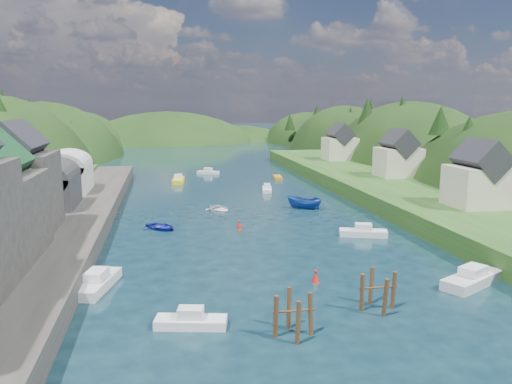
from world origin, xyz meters
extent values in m
plane|color=black|center=(0.00, 50.00, 0.00)|extent=(600.00, 600.00, 0.00)
ellipsoid|color=black|center=(-45.00, 75.00, -9.10)|extent=(44.00, 75.56, 52.00)
ellipsoid|color=black|center=(-45.00, 118.00, -8.43)|extent=(44.00, 75.56, 48.19)
ellipsoid|color=black|center=(-45.00, 160.00, -6.82)|extent=(44.00, 75.56, 39.00)
ellipsoid|color=black|center=(45.00, 75.00, -8.40)|extent=(36.00, 75.56, 48.00)
ellipsoid|color=black|center=(45.00, 118.00, -7.78)|extent=(36.00, 75.56, 44.49)
ellipsoid|color=black|center=(45.00, 160.00, -6.30)|extent=(36.00, 75.56, 36.00)
ellipsoid|color=black|center=(-10.00, 170.00, -10.00)|extent=(80.00, 60.00, 44.00)
ellipsoid|color=black|center=(18.00, 180.00, -12.00)|extent=(70.00, 56.00, 36.00)
cone|color=black|center=(-39.20, 62.04, 13.01)|extent=(4.73, 4.73, 6.48)
cone|color=black|center=(-42.29, 74.45, 13.79)|extent=(4.34, 4.34, 8.39)
cone|color=black|center=(-39.40, 83.49, 8.40)|extent=(5.28, 5.28, 5.13)
cone|color=black|center=(-42.89, 97.14, 12.60)|extent=(4.77, 4.77, 7.13)
cone|color=black|center=(-34.42, 101.64, 8.38)|extent=(4.07, 4.07, 4.76)
cone|color=black|center=(-39.99, 115.69, 10.01)|extent=(4.56, 4.56, 8.62)
cone|color=black|center=(-43.26, 125.07, 8.19)|extent=(4.75, 4.75, 5.71)
cone|color=black|center=(-37.60, 135.93, 9.07)|extent=(4.27, 4.27, 7.44)
cone|color=black|center=(36.62, 39.49, 9.90)|extent=(5.29, 5.29, 6.55)
cone|color=black|center=(37.23, 49.09, 12.11)|extent=(4.07, 4.07, 5.26)
cone|color=black|center=(39.39, 62.87, 7.89)|extent=(3.40, 3.40, 5.25)
cone|color=black|center=(40.92, 71.48, 11.97)|extent=(4.94, 4.94, 9.88)
cone|color=black|center=(36.43, 80.14, 12.71)|extent=(5.25, 5.25, 7.31)
cone|color=black|center=(41.32, 89.55, 12.47)|extent=(3.36, 3.36, 8.02)
cone|color=black|center=(41.96, 105.34, 10.64)|extent=(4.57, 4.57, 6.97)
cone|color=black|center=(43.29, 118.69, 9.36)|extent=(3.59, 3.59, 6.85)
cone|color=black|center=(39.63, 130.74, 11.56)|extent=(4.14, 4.14, 5.95)
cone|color=black|center=(32.70, 139.69, 8.70)|extent=(3.83, 3.83, 6.10)
cube|color=#2D2B28|center=(-24.00, 20.00, 1.00)|extent=(12.00, 110.00, 2.00)
cube|color=#2D2B28|center=(-26.00, 21.00, 6.00)|extent=(7.00, 8.00, 8.00)
cube|color=black|center=(-26.00, 21.00, 10.84)|extent=(5.15, 8.32, 5.15)
cube|color=#2D2D30|center=(-26.00, 33.00, 4.00)|extent=(7.00, 9.00, 4.00)
cylinder|color=#2D2D30|center=(-26.00, 33.00, 6.00)|extent=(7.00, 9.00, 7.00)
cube|color=#B2B2A8|center=(-26.00, 45.00, 4.00)|extent=(7.00, 9.00, 4.00)
cylinder|color=#B2B2A8|center=(-26.00, 45.00, 6.00)|extent=(7.00, 9.00, 7.00)
cube|color=#234719|center=(25.00, 40.00, 1.20)|extent=(16.00, 120.00, 2.40)
cube|color=beige|center=(27.00, 22.00, 4.90)|extent=(7.00, 6.00, 5.00)
cube|color=black|center=(27.00, 22.00, 8.24)|extent=(5.15, 6.24, 5.15)
cube|color=beige|center=(29.00, 48.00, 4.90)|extent=(7.00, 6.00, 5.00)
cube|color=black|center=(29.00, 48.00, 8.24)|extent=(5.15, 6.24, 5.15)
cube|color=beige|center=(28.00, 75.00, 4.90)|extent=(7.00, 6.00, 5.00)
cube|color=black|center=(28.00, 75.00, 8.24)|extent=(5.15, 6.24, 5.15)
cylinder|color=#382314|center=(-2.09, -3.31, 1.13)|extent=(0.32, 0.32, 3.46)
cylinder|color=#382314|center=(-3.27, -2.13, 1.13)|extent=(0.32, 0.32, 3.46)
cylinder|color=#382314|center=(-4.45, -3.31, 1.13)|extent=(0.32, 0.32, 3.46)
cylinder|color=#382314|center=(-3.27, -4.49, 1.13)|extent=(0.32, 0.32, 3.46)
cylinder|color=#382314|center=(-3.27, -3.31, 1.71)|extent=(2.82, 0.16, 0.16)
cylinder|color=#382314|center=(5.12, -0.38, 1.13)|extent=(0.32, 0.32, 3.45)
cylinder|color=#382314|center=(3.89, 0.85, 1.13)|extent=(0.32, 0.32, 3.45)
cylinder|color=#382314|center=(2.66, -0.38, 1.13)|extent=(0.32, 0.32, 3.45)
cylinder|color=#382314|center=(3.89, -1.61, 1.13)|extent=(0.32, 0.32, 3.45)
cylinder|color=#382314|center=(3.89, -0.38, 1.71)|extent=(2.95, 0.16, 0.16)
cone|color=#AD150D|center=(1.12, 5.97, 0.45)|extent=(0.70, 0.70, 0.90)
sphere|color=#AD150D|center=(1.12, 5.97, 0.95)|extent=(0.30, 0.30, 0.30)
cone|color=#AD150D|center=(-2.53, 25.31, 0.45)|extent=(0.70, 0.70, 0.90)
sphere|color=#AD150D|center=(-2.53, 25.31, 0.95)|extent=(0.30, 0.30, 0.30)
cube|color=silver|center=(-2.13, 73.93, 0.29)|extent=(4.87, 3.47, 0.65)
cube|color=silver|center=(-2.13, 73.93, 1.00)|extent=(1.95, 1.70, 0.70)
imported|color=navy|center=(-11.91, 26.83, 0.31)|extent=(5.37, 5.47, 0.93)
cube|color=#C38016|center=(11.14, 64.43, 0.27)|extent=(1.82, 4.45, 0.61)
imported|color=silver|center=(-3.78, 35.48, 0.34)|extent=(4.55, 5.49, 0.98)
cube|color=silver|center=(13.87, 2.99, 0.41)|extent=(6.80, 5.06, 0.92)
cube|color=silver|center=(13.87, 2.99, 1.27)|extent=(2.74, 2.44, 0.70)
cube|color=yellow|center=(-8.77, 63.26, 0.39)|extent=(2.67, 6.37, 0.87)
cube|color=silver|center=(-8.77, 63.26, 1.22)|extent=(1.65, 2.30, 0.70)
imported|color=#1C459B|center=(8.36, 35.22, 0.84)|extent=(5.42, 4.17, 1.98)
cube|color=silver|center=(10.98, 19.49, 0.34)|extent=(5.65, 3.35, 0.75)
cube|color=silver|center=(10.98, 19.49, 1.10)|extent=(2.17, 1.76, 0.70)
cube|color=silver|center=(-17.00, 7.79, 0.39)|extent=(3.53, 6.55, 0.87)
cube|color=silver|center=(-17.00, 7.79, 1.22)|extent=(1.93, 2.47, 0.70)
cube|color=silver|center=(6.05, 50.40, 0.29)|extent=(2.41, 4.89, 0.65)
cube|color=silver|center=(6.05, 50.40, 1.00)|extent=(1.37, 1.81, 0.70)
cube|color=silver|center=(-9.80, -0.78, 0.31)|extent=(5.08, 2.57, 0.68)
cube|color=silver|center=(-9.80, -0.78, 1.03)|extent=(1.89, 1.45, 0.70)
camera|label=1|loc=(-11.18, -32.92, 15.00)|focal=35.00mm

